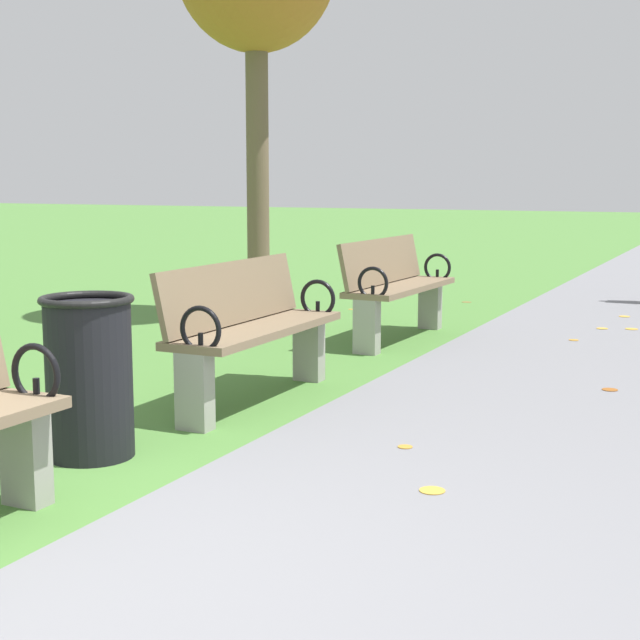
{
  "coord_description": "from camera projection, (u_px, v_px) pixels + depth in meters",
  "views": [
    {
      "loc": [
        2.44,
        -2.4,
        1.42
      ],
      "look_at": [
        -0.05,
        2.86,
        0.55
      ],
      "focal_mm": 52.82,
      "sensor_mm": 36.0,
      "label": 1
    }
  ],
  "objects": [
    {
      "name": "park_bench_2",
      "position": [
        250.0,
        327.0,
        6.01
      ],
      "size": [
        0.47,
        1.6,
        0.9
      ],
      "color": "#7A664C",
      "rests_on": "ground"
    },
    {
      "name": "park_bench_3",
      "position": [
        396.0,
        286.0,
        8.33
      ],
      "size": [
        0.52,
        1.61,
        0.9
      ],
      "color": "#7A664C",
      "rests_on": "ground"
    },
    {
      "name": "trash_bin",
      "position": [
        89.0,
        376.0,
        4.82
      ],
      "size": [
        0.48,
        0.48,
        0.84
      ],
      "color": "black",
      "rests_on": "ground"
    },
    {
      "name": "scattered_leaves",
      "position": [
        415.0,
        351.0,
        7.77
      ],
      "size": [
        3.99,
        8.57,
        0.02
      ],
      "color": "brown",
      "rests_on": "ground"
    }
  ]
}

